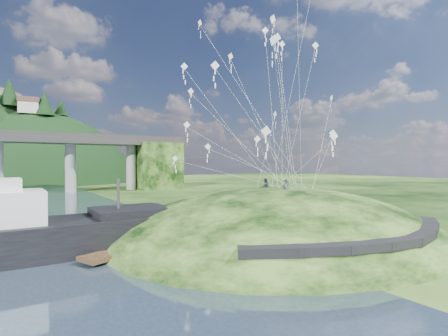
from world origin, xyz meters
TOP-DOWN VIEW (x-y plane):
  - ground at (0.00, 0.00)m, footprint 320.00×320.00m
  - grass_hill at (8.00, 2.00)m, footprint 36.00×32.00m
  - footpath at (7.46, -9.74)m, footprint 22.29×5.84m
  - work_barge at (-13.82, 6.66)m, footprint 23.79×6.62m
  - wooden_dock at (-4.52, 4.19)m, footprint 13.34×6.90m
  - kite_flyers at (8.20, 3.35)m, footprint 1.79×4.96m
  - kite_swarm at (6.43, 3.31)m, footprint 18.73×17.78m

SIDE VIEW (x-z plane):
  - grass_hill at x=8.00m, z-range -8.00..5.00m
  - ground at x=0.00m, z-range 0.00..0.00m
  - wooden_dock at x=-4.52m, z-range -0.06..0.91m
  - work_barge at x=-13.82m, z-range -2.07..6.24m
  - footpath at x=7.46m, z-range 1.67..2.50m
  - kite_flyers at x=8.20m, z-range 4.91..6.88m
  - kite_swarm at x=6.43m, z-range 5.96..26.77m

